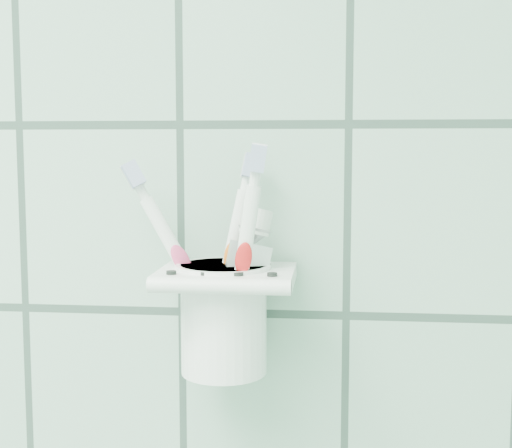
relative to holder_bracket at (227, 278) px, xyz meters
The scene contains 6 objects.
holder_bracket is the anchor object (origin of this frame).
cup 0.03m from the holder_bracket, 136.16° to the left, with size 0.08×0.08×0.09m.
toothbrush_pink 0.03m from the holder_bracket, 69.22° to the left, with size 0.09×0.02×0.19m.
toothbrush_blue 0.02m from the holder_bracket, behind, with size 0.04×0.04×0.18m.
toothbrush_orange 0.03m from the holder_bracket, 80.44° to the right, with size 0.04×0.03×0.19m.
toothpaste_tube 0.01m from the holder_bracket, 85.62° to the right, with size 0.06×0.04×0.14m.
Camera 1 is at (0.74, 0.57, 1.40)m, focal length 50.00 mm.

